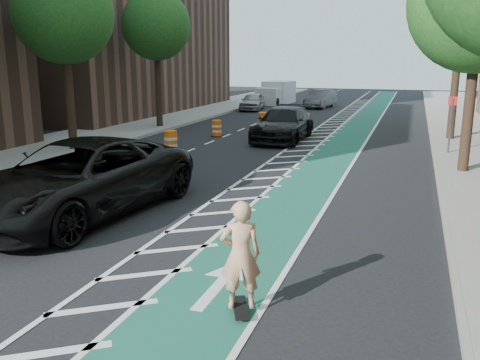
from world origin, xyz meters
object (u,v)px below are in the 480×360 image
at_px(suv_near, 79,178).
at_px(suv_far, 283,124).
at_px(skateboarder, 240,255).
at_px(barrel_a, 171,142).

distance_m(suv_near, suv_far, 13.97).
xyz_separation_m(skateboarder, barrel_a, (-7.48, 12.60, -0.54)).
height_order(skateboarder, barrel_a, skateboarder).
bearing_deg(suv_far, skateboarder, -77.50).
bearing_deg(barrel_a, suv_near, -78.60).
bearing_deg(suv_near, barrel_a, 107.72).
xyz_separation_m(suv_near, barrel_a, (-1.80, 8.90, -0.52)).
relative_size(suv_far, barrel_a, 5.81).
bearing_deg(barrel_a, skateboarder, -59.29).
bearing_deg(suv_far, barrel_a, -126.95).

